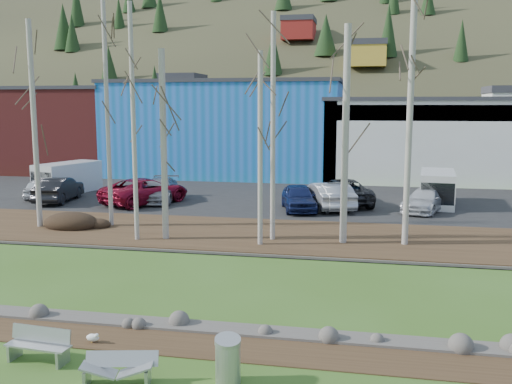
% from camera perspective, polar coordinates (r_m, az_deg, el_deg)
% --- Properties ---
extents(ground, '(200.00, 200.00, 0.00)m').
position_cam_1_polar(ground, '(14.55, -16.95, -16.93)').
color(ground, '#345919').
rests_on(ground, ground).
extents(dirt_strip, '(80.00, 1.80, 0.03)m').
position_cam_1_polar(dirt_strip, '(16.26, -13.39, -13.92)').
color(dirt_strip, '#382616').
rests_on(dirt_strip, ground).
extents(near_bank_rocks, '(80.00, 0.80, 0.50)m').
position_cam_1_polar(near_bank_rocks, '(17.11, -11.97, -12.75)').
color(near_bank_rocks, '#47423D').
rests_on(near_bank_rocks, ground).
extents(river, '(80.00, 8.00, 0.90)m').
position_cam_1_polar(river, '(20.72, -7.49, -8.79)').
color(river, '#112031').
rests_on(river, ground).
extents(far_bank_rocks, '(80.00, 0.80, 0.46)m').
position_cam_1_polar(far_bank_rocks, '(24.48, -4.43, -5.99)').
color(far_bank_rocks, '#47423D').
rests_on(far_bank_rocks, ground).
extents(far_bank, '(80.00, 7.00, 0.15)m').
position_cam_1_polar(far_bank, '(27.47, -2.64, -4.19)').
color(far_bank, '#382616').
rests_on(far_bank, ground).
extents(parking_lot, '(80.00, 14.00, 0.14)m').
position_cam_1_polar(parking_lot, '(37.56, 1.16, -0.68)').
color(parking_lot, black).
rests_on(parking_lot, ground).
extents(building_brick, '(16.32, 12.24, 7.80)m').
position_cam_1_polar(building_brick, '(58.99, -20.02, 5.97)').
color(building_brick, maroon).
rests_on(building_brick, ground).
extents(building_blue, '(20.40, 12.24, 8.30)m').
position_cam_1_polar(building_blue, '(52.04, -2.69, 6.46)').
color(building_blue, '#1466B7').
rests_on(building_blue, ground).
extents(building_white, '(18.36, 12.24, 6.80)m').
position_cam_1_polar(building_white, '(50.87, 17.50, 5.17)').
color(building_white, silver).
rests_on(building_white, ground).
extents(hillside, '(160.00, 72.00, 35.00)m').
position_cam_1_polar(hillside, '(96.38, 7.51, 15.38)').
color(hillside, '#2F2E1C').
rests_on(hillside, ground).
extents(bench_intact, '(1.67, 0.63, 0.82)m').
position_cam_1_polar(bench_intact, '(15.33, -20.87, -14.09)').
color(bench_intact, '#A7AAAB').
rests_on(bench_intact, ground).
extents(bench_damaged, '(1.69, 0.85, 0.72)m').
position_cam_1_polar(bench_damaged, '(13.69, -13.56, -16.81)').
color(bench_damaged, '#A7AAAB').
rests_on(bench_damaged, ground).
extents(litter_bin, '(0.73, 0.73, 0.98)m').
position_cam_1_polar(litter_bin, '(13.36, -2.83, -16.62)').
color(litter_bin, '#A7AAAB').
rests_on(litter_bin, ground).
extents(seagull, '(0.42, 0.21, 0.31)m').
position_cam_1_polar(seagull, '(16.00, -15.98, -13.80)').
color(seagull, gold).
rests_on(seagull, ground).
extents(dirt_mound, '(2.80, 1.97, 0.55)m').
position_cam_1_polar(dirt_mound, '(29.99, -18.02, -2.83)').
color(dirt_mound, black).
rests_on(dirt_mound, far_bank).
extents(birch_0, '(0.26, 0.26, 10.12)m').
position_cam_1_polar(birch_0, '(30.18, -21.29, 6.24)').
color(birch_0, beige).
rests_on(birch_0, far_bank).
extents(birch_1, '(0.22, 0.22, 11.43)m').
position_cam_1_polar(birch_1, '(29.39, -14.66, 7.78)').
color(birch_1, beige).
rests_on(birch_1, far_bank).
extents(birch_2, '(0.21, 0.21, 10.45)m').
position_cam_1_polar(birch_2, '(25.91, -12.15, 6.69)').
color(birch_2, beige).
rests_on(birch_2, far_bank).
extents(birch_3, '(0.29, 0.29, 8.49)m').
position_cam_1_polar(birch_3, '(25.92, -9.22, 4.60)').
color(birch_3, beige).
rests_on(birch_3, far_bank).
extents(birch_4, '(0.22, 0.22, 10.04)m').
position_cam_1_polar(birch_4, '(25.37, 1.71, 6.38)').
color(birch_4, beige).
rests_on(birch_4, far_bank).
extents(birch_5, '(0.22, 0.22, 8.30)m').
position_cam_1_polar(birch_5, '(24.48, 0.43, 4.26)').
color(birch_5, beige).
rests_on(birch_5, far_bank).
extents(birch_6, '(0.31, 0.31, 9.43)m').
position_cam_1_polar(birch_6, '(25.06, 8.94, 5.55)').
color(birch_6, beige).
rests_on(birch_6, far_bank).
extents(birch_7, '(0.27, 0.27, 12.71)m').
position_cam_1_polar(birch_7, '(25.25, 15.20, 9.10)').
color(birch_7, beige).
rests_on(birch_7, far_bank).
extents(car_0, '(2.63, 4.04, 1.28)m').
position_cam_1_polar(car_0, '(40.02, -20.79, 0.36)').
color(car_0, silver).
rests_on(car_0, parking_lot).
extents(car_1, '(2.36, 4.93, 1.56)m').
position_cam_1_polar(car_1, '(38.05, -19.13, 0.25)').
color(car_1, black).
rests_on(car_1, parking_lot).
extents(car_2, '(5.06, 6.33, 1.60)m').
position_cam_1_polar(car_2, '(35.91, -11.02, 0.13)').
color(car_2, maroon).
rests_on(car_2, parking_lot).
extents(car_3, '(2.75, 5.15, 1.42)m').
position_cam_1_polar(car_3, '(36.67, -9.60, 0.20)').
color(car_3, gray).
rests_on(car_3, parking_lot).
extents(car_4, '(2.77, 4.69, 1.50)m').
position_cam_1_polar(car_4, '(33.11, 4.29, -0.55)').
color(car_4, '#161F4B').
rests_on(car_4, parking_lot).
extents(car_5, '(3.27, 4.98, 1.55)m').
position_cam_1_polar(car_5, '(33.83, 7.51, -0.35)').
color(car_5, '#ABABAD').
rests_on(car_5, parking_lot).
extents(car_6, '(4.29, 6.22, 1.58)m').
position_cam_1_polar(car_6, '(35.48, 8.64, 0.07)').
color(car_6, '#262729').
rests_on(car_6, parking_lot).
extents(car_7, '(3.36, 4.83, 1.30)m').
position_cam_1_polar(car_7, '(34.15, 16.60, -0.77)').
color(car_7, silver).
rests_on(car_7, parking_lot).
extents(car_8, '(3.27, 4.98, 1.55)m').
position_cam_1_polar(car_8, '(33.86, 6.82, -0.33)').
color(car_8, '#ABABAD').
rests_on(car_8, parking_lot).
extents(van_white, '(2.42, 4.87, 2.05)m').
position_cam_1_polar(van_white, '(36.21, 17.66, 0.31)').
color(van_white, silver).
rests_on(van_white, parking_lot).
extents(van_grey, '(3.20, 5.12, 2.08)m').
position_cam_1_polar(van_grey, '(41.64, -18.49, 1.34)').
color(van_grey, silver).
rests_on(van_grey, parking_lot).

